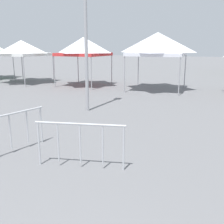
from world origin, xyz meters
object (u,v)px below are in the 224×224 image
object	(u,v)px
canopy_tent_far_left	(158,44)
crowd_barrier_near_person	(10,126)
canopy_tent_far_right	(21,48)
canopy_tent_center	(83,47)
crowd_barrier_by_lift	(80,137)

from	to	relation	value
canopy_tent_far_left	crowd_barrier_near_person	xyz separation A→B (m)	(-1.04, -11.60, -2.07)
canopy_tent_far_right	canopy_tent_center	size ratio (longest dim) A/B	1.07
canopy_tent_far_right	canopy_tent_center	distance (m)	5.00
canopy_tent_center	canopy_tent_far_left	size ratio (longest dim) A/B	0.93
canopy_tent_far_right	canopy_tent_far_left	size ratio (longest dim) A/B	1.00
canopy_tent_center	canopy_tent_far_right	bearing A→B (deg)	-175.57
canopy_tent_far_right	canopy_tent_center	bearing A→B (deg)	4.43
crowd_barrier_near_person	canopy_tent_far_left	bearing A→B (deg)	84.86
canopy_tent_far_right	crowd_barrier_near_person	size ratio (longest dim) A/B	1.71
canopy_tent_far_right	crowd_barrier_by_lift	bearing A→B (deg)	-45.07
crowd_barrier_near_person	crowd_barrier_by_lift	bearing A→B (deg)	-1.48
crowd_barrier_near_person	crowd_barrier_by_lift	size ratio (longest dim) A/B	1.00
canopy_tent_far_left	crowd_barrier_by_lift	distance (m)	11.89
canopy_tent_far_left	crowd_barrier_by_lift	size ratio (longest dim) A/B	1.72
canopy_tent_center	crowd_barrier_by_lift	size ratio (longest dim) A/B	1.61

